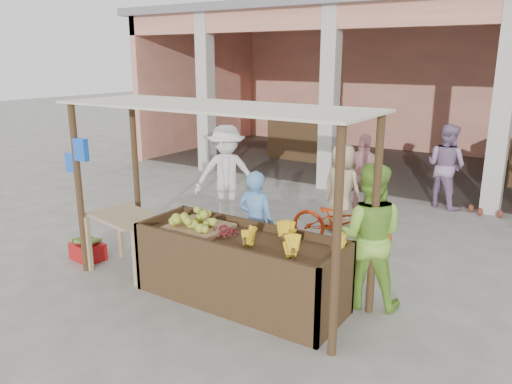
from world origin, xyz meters
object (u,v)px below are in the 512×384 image
Objects in this scene: side_table at (126,224)px; vendor_green at (368,232)px; fruit_stall at (240,270)px; red_crate at (88,251)px; vendor_blue at (256,220)px; motorcycle at (341,221)px.

vendor_green reaches higher than side_table.
fruit_stall is at bearing 12.07° from vendor_green.
red_crate is at bearing -4.60° from vendor_green.
vendor_blue reaches higher than red_crate.
fruit_stall is 2.28× the size of side_table.
vendor_blue is 0.93× the size of motorcycle.
side_table is at bearing -2.14° from vendor_green.
side_table is 1.00m from red_crate.
vendor_blue is at bearing 109.01° from fruit_stall.
vendor_blue is at bearing 40.91° from side_table.
vendor_blue is (1.57, 0.88, 0.10)m from side_table.
fruit_stall is at bearing 102.88° from vendor_blue.
fruit_stall is 2.67m from red_crate.
side_table is 0.72× the size of vendor_blue.
side_table is at bearing 10.34° from red_crate.
red_crate is at bearing 15.16° from vendor_blue.
fruit_stall is 1.86m from side_table.
fruit_stall is 2.34m from motorcycle.
vendor_blue is 0.85× the size of vendor_green.
vendor_green is at bearing 27.35° from side_table.
fruit_stall is 5.34× the size of red_crate.
fruit_stall is 1.40× the size of vendor_green.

